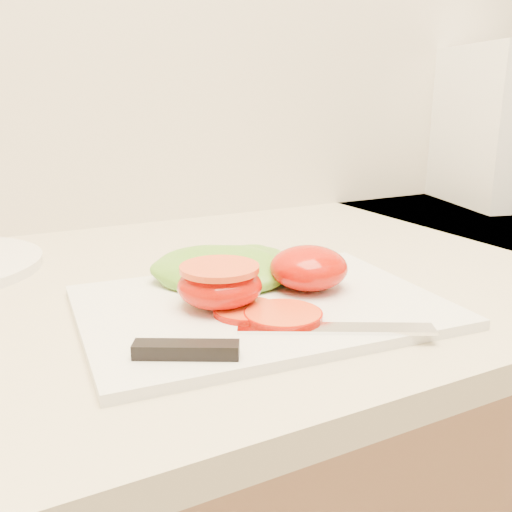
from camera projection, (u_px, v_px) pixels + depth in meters
name	position (u px, v px, depth m)	size (l,w,h in m)	color
cutting_board	(261.00, 306.00, 0.57)	(0.35, 0.25, 0.01)	silver
tomato_half_dome	(309.00, 268.00, 0.60)	(0.08, 0.08, 0.05)	red
tomato_half_cut	(220.00, 284.00, 0.55)	(0.08, 0.08, 0.04)	red
tomato_slice_0	(283.00, 315.00, 0.53)	(0.07, 0.07, 0.01)	#E65B22
tomato_slice_1	(247.00, 310.00, 0.54)	(0.06, 0.06, 0.01)	#E65B22
lettuce_leaf_0	(222.00, 269.00, 0.63)	(0.16, 0.11, 0.03)	#6FA82C
lettuce_leaf_1	(257.00, 265.00, 0.65)	(0.12, 0.09, 0.03)	#6FA82C
knife	(249.00, 341.00, 0.47)	(0.26, 0.10, 0.01)	silver
appliance	(508.00, 126.00, 1.11)	(0.20, 0.25, 0.30)	white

